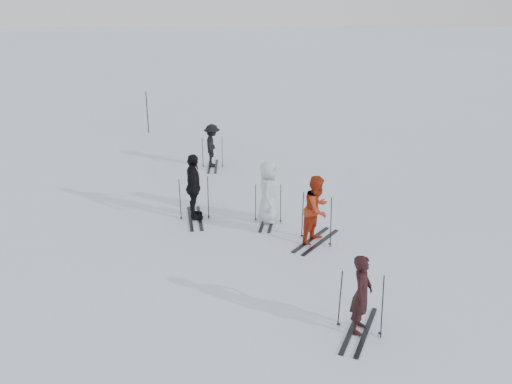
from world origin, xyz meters
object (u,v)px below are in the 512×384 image
skier_near_dark (362,295)px  skier_grey (268,193)px  skier_uphill_left (194,188)px  skier_uphill_far (212,146)px  piste_marker (147,113)px  skier_red (317,210)px

skier_near_dark → skier_grey: bearing=39.8°
skier_grey → skier_near_dark: bearing=-153.5°
skier_near_dark → skier_uphill_left: bearing=56.8°
skier_grey → skier_uphill_left: (-2.05, 0.25, 0.07)m
skier_near_dark → skier_uphill_far: bearing=41.6°
skier_grey → skier_uphill_far: 5.10m
skier_near_dark → skier_uphill_left: skier_uphill_left is taller
skier_uphill_left → piste_marker: (-2.58, 9.21, -0.04)m
skier_red → skier_uphill_far: (-2.87, 6.11, -0.12)m
skier_red → piste_marker: size_ratio=0.99×
skier_uphill_far → piste_marker: size_ratio=0.85×
skier_uphill_far → piste_marker: bearing=32.7°
skier_near_dark → skier_grey: skier_grey is taller
skier_grey → piste_marker: piste_marker is taller
skier_uphill_far → piste_marker: 5.51m
skier_near_dark → skier_red: size_ratio=0.91×
skier_red → skier_uphill_left: size_ratio=0.94×
skier_red → skier_uphill_far: bearing=62.4°
skier_near_dark → piste_marker: (-6.11, 14.71, 0.09)m
skier_uphill_far → skier_near_dark: bearing=-161.8°
skier_uphill_left → piste_marker: skier_uphill_left is taller
skier_red → skier_grey: (-1.16, 1.31, -0.02)m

